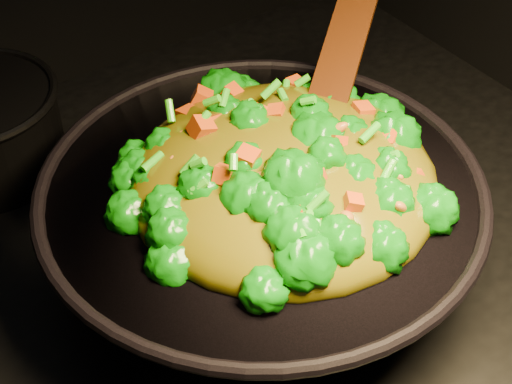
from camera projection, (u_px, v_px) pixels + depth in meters
wok at (261, 230)px, 0.87m from camera, size 0.61×0.61×0.13m
stir_fry at (284, 143)px, 0.79m from camera, size 0.43×0.43×0.11m
spatula at (332, 85)px, 0.88m from camera, size 0.25×0.21×0.12m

